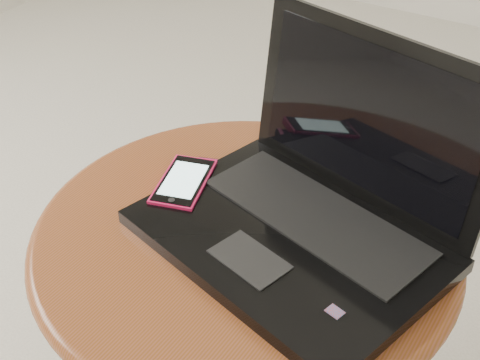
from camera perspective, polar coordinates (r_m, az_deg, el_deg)
The scene contains 4 objects.
table at distance 0.96m, azimuth 0.44°, elevation -8.81°, with size 0.59×0.59×0.47m.
laptop at distance 0.86m, azimuth 6.34°, elevation -2.14°, with size 0.44×0.38×0.25m.
phone_black at distance 0.96m, azimuth -2.62°, elevation -0.56°, with size 0.11×0.14×0.01m.
phone_pink at distance 0.94m, azimuth -4.98°, elevation -0.29°, with size 0.10×0.14×0.01m.
Camera 1 is at (0.29, -0.63, 1.04)m, focal length 48.46 mm.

